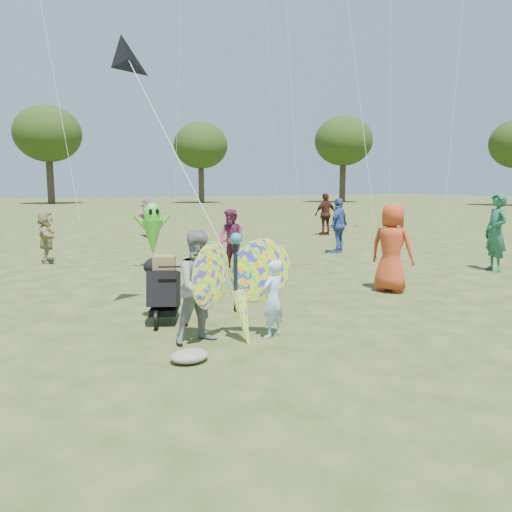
{
  "coord_description": "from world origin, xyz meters",
  "views": [
    {
      "loc": [
        -3.79,
        -5.34,
        2.22
      ],
      "look_at": [
        -0.2,
        1.5,
        1.1
      ],
      "focal_mm": 35.0,
      "sensor_mm": 36.0,
      "label": 1
    }
  ],
  "objects_px": {
    "crowd_h": "(326,214)",
    "crowd_c": "(339,225)",
    "butterfly_kite": "(239,287)",
    "alien_kite": "(153,231)",
    "adult_man": "(201,287)",
    "crowd_a": "(392,248)",
    "crowd_f": "(496,232)",
    "jogging_stroller": "(163,284)",
    "crowd_d": "(46,237)",
    "crowd_j": "(147,218)",
    "child_girl": "(273,299)",
    "crowd_e": "(232,239)"
  },
  "relations": [
    {
      "from": "crowd_c",
      "to": "child_girl",
      "type": "bearing_deg",
      "value": 19.1
    },
    {
      "from": "child_girl",
      "to": "crowd_h",
      "type": "xyz_separation_m",
      "value": [
        9.3,
        11.7,
        0.35
      ]
    },
    {
      "from": "crowd_a",
      "to": "crowd_e",
      "type": "height_order",
      "value": "crowd_a"
    },
    {
      "from": "adult_man",
      "to": "crowd_f",
      "type": "relative_size",
      "value": 0.79
    },
    {
      "from": "crowd_e",
      "to": "crowd_j",
      "type": "relative_size",
      "value": 1.0
    },
    {
      "from": "alien_kite",
      "to": "adult_man",
      "type": "bearing_deg",
      "value": -100.42
    },
    {
      "from": "butterfly_kite",
      "to": "alien_kite",
      "type": "xyz_separation_m",
      "value": [
        0.72,
        6.77,
        0.19
      ]
    },
    {
      "from": "adult_man",
      "to": "crowd_d",
      "type": "height_order",
      "value": "adult_man"
    },
    {
      "from": "crowd_e",
      "to": "jogging_stroller",
      "type": "distance_m",
      "value": 5.09
    },
    {
      "from": "jogging_stroller",
      "to": "alien_kite",
      "type": "distance_m",
      "value": 5.46
    },
    {
      "from": "crowd_a",
      "to": "child_girl",
      "type": "bearing_deg",
      "value": 87.51
    },
    {
      "from": "crowd_a",
      "to": "alien_kite",
      "type": "xyz_separation_m",
      "value": [
        -3.51,
        5.25,
        0.05
      ]
    },
    {
      "from": "crowd_d",
      "to": "crowd_j",
      "type": "height_order",
      "value": "crowd_j"
    },
    {
      "from": "child_girl",
      "to": "crowd_f",
      "type": "height_order",
      "value": "crowd_f"
    },
    {
      "from": "child_girl",
      "to": "crowd_f",
      "type": "distance_m",
      "value": 8.11
    },
    {
      "from": "crowd_c",
      "to": "crowd_d",
      "type": "bearing_deg",
      "value": -42.18
    },
    {
      "from": "child_girl",
      "to": "crowd_c",
      "type": "height_order",
      "value": "crowd_c"
    },
    {
      "from": "crowd_h",
      "to": "alien_kite",
      "type": "height_order",
      "value": "crowd_h"
    },
    {
      "from": "crowd_j",
      "to": "crowd_h",
      "type": "bearing_deg",
      "value": 69.97
    },
    {
      "from": "jogging_stroller",
      "to": "crowd_d",
      "type": "bearing_deg",
      "value": 122.23
    },
    {
      "from": "adult_man",
      "to": "crowd_f",
      "type": "height_order",
      "value": "crowd_f"
    },
    {
      "from": "crowd_d",
      "to": "crowd_f",
      "type": "distance_m",
      "value": 12.12
    },
    {
      "from": "crowd_a",
      "to": "crowd_f",
      "type": "height_order",
      "value": "crowd_f"
    },
    {
      "from": "crowd_j",
      "to": "alien_kite",
      "type": "height_order",
      "value": "alien_kite"
    },
    {
      "from": "adult_man",
      "to": "crowd_c",
      "type": "height_order",
      "value": "crowd_c"
    },
    {
      "from": "crowd_e",
      "to": "child_girl",
      "type": "bearing_deg",
      "value": -41.8
    },
    {
      "from": "crowd_j",
      "to": "crowd_a",
      "type": "bearing_deg",
      "value": 9.29
    },
    {
      "from": "adult_man",
      "to": "crowd_a",
      "type": "relative_size",
      "value": 0.86
    },
    {
      "from": "crowd_f",
      "to": "crowd_c",
      "type": "bearing_deg",
      "value": -141.16
    },
    {
      "from": "crowd_h",
      "to": "crowd_j",
      "type": "relative_size",
      "value": 1.16
    },
    {
      "from": "crowd_e",
      "to": "butterfly_kite",
      "type": "height_order",
      "value": "butterfly_kite"
    },
    {
      "from": "butterfly_kite",
      "to": "adult_man",
      "type": "bearing_deg",
      "value": 157.3
    },
    {
      "from": "adult_man",
      "to": "butterfly_kite",
      "type": "distance_m",
      "value": 0.53
    },
    {
      "from": "crowd_a",
      "to": "crowd_f",
      "type": "relative_size",
      "value": 0.92
    },
    {
      "from": "adult_man",
      "to": "crowd_d",
      "type": "distance_m",
      "value": 8.84
    },
    {
      "from": "adult_man",
      "to": "crowd_c",
      "type": "bearing_deg",
      "value": 37.96
    },
    {
      "from": "crowd_c",
      "to": "crowd_e",
      "type": "height_order",
      "value": "crowd_c"
    },
    {
      "from": "crowd_h",
      "to": "butterfly_kite",
      "type": "relative_size",
      "value": 1.05
    },
    {
      "from": "crowd_j",
      "to": "crowd_f",
      "type": "bearing_deg",
      "value": 26.86
    },
    {
      "from": "crowd_a",
      "to": "butterfly_kite",
      "type": "xyz_separation_m",
      "value": [
        -4.23,
        -1.52,
        -0.14
      ]
    },
    {
      "from": "crowd_d",
      "to": "jogging_stroller",
      "type": "xyz_separation_m",
      "value": [
        1.08,
        -7.47,
        -0.12
      ]
    },
    {
      "from": "adult_man",
      "to": "jogging_stroller",
      "type": "xyz_separation_m",
      "value": [
        -0.15,
        1.29,
        -0.18
      ]
    },
    {
      "from": "crowd_e",
      "to": "crowd_h",
      "type": "relative_size",
      "value": 0.86
    },
    {
      "from": "crowd_f",
      "to": "alien_kite",
      "type": "bearing_deg",
      "value": -99.63
    },
    {
      "from": "crowd_j",
      "to": "butterfly_kite",
      "type": "xyz_separation_m",
      "value": [
        -2.74,
        -14.61,
        -0.01
      ]
    },
    {
      "from": "crowd_c",
      "to": "crowd_f",
      "type": "height_order",
      "value": "crowd_f"
    },
    {
      "from": "crowd_a",
      "to": "crowd_h",
      "type": "height_order",
      "value": "same"
    },
    {
      "from": "adult_man",
      "to": "crowd_h",
      "type": "distance_m",
      "value": 15.39
    },
    {
      "from": "crowd_h",
      "to": "crowd_c",
      "type": "bearing_deg",
      "value": 59.02
    },
    {
      "from": "child_girl",
      "to": "crowd_a",
      "type": "relative_size",
      "value": 0.62
    }
  ]
}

